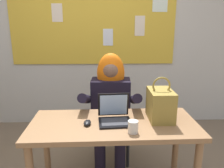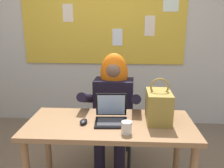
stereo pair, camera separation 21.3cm
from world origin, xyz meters
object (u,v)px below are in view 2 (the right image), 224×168
Objects in this scene: desk_main at (110,133)px; handbag at (159,106)px; person_costumed at (113,102)px; chair_at_desk at (114,117)px; coffee_mug at (127,128)px; laptop at (111,115)px; computer_mouse at (84,122)px.

handbag is at bearing 8.79° from desk_main.
person_costumed is 3.27× the size of handbag.
chair_at_desk is 0.26m from person_costumed.
laptop is at bearing 121.14° from coffee_mug.
chair_at_desk is 2.34× the size of handbag.
desk_main is at bearing -108.00° from laptop.
desk_main is 4.96× the size of laptop.
desk_main is 3.75× the size of handbag.
computer_mouse is at bearing -166.93° from laptop.
person_costumed is at bearing 88.34° from laptop.
computer_mouse is at bearing -16.92° from person_costumed.
chair_at_desk is at bearing 100.04° from coffee_mug.
computer_mouse is 0.39m from coffee_mug.
desk_main is 1.15× the size of person_costumed.
laptop is 0.26m from coffee_mug.
person_costumed is at bearing 73.52° from computer_mouse.
desk_main is at bearing 3.80° from person_costumed.
chair_at_desk is 0.70m from laptop.
person_costumed is 0.52m from laptop.
chair_at_desk is 3.10× the size of laptop.
laptop is 0.24m from computer_mouse.
laptop is (0.02, -0.51, 0.06)m from person_costumed.
chair_at_desk reaches higher than coffee_mug.
chair_at_desk is 0.78m from computer_mouse.
chair_at_desk is 0.72× the size of person_costumed.
coffee_mug is (0.15, -0.73, 0.05)m from person_costumed.
chair_at_desk is at bearing -176.25° from person_costumed.
handbag is at bearing 0.82° from laptop.
handbag is 0.38m from coffee_mug.
chair_at_desk is (-0.01, 0.67, -0.14)m from desk_main.
desk_main is 0.16m from laptop.
person_costumed is 0.62m from computer_mouse.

